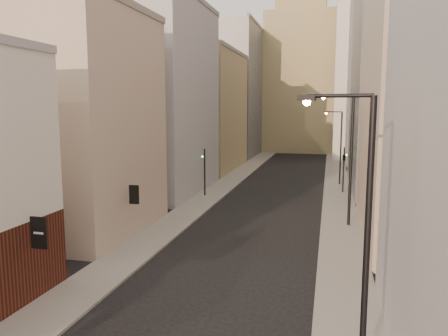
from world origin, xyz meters
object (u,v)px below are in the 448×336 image
at_px(streetlamp_mid, 348,152).
at_px(white_tower, 360,52).
at_px(streetlamp_far, 339,143).
at_px(clock_tower, 300,67).
at_px(streetlamp_near, 360,223).
at_px(traffic_light_right, 344,159).
at_px(traffic_light_left, 205,164).

bearing_deg(streetlamp_mid, white_tower, 95.98).
bearing_deg(streetlamp_far, streetlamp_mid, -69.66).
distance_m(clock_tower, streetlamp_far, 44.02).
bearing_deg(clock_tower, streetlamp_far, -79.67).
height_order(white_tower, streetlamp_near, white_tower).
bearing_deg(streetlamp_near, white_tower, 101.47).
relative_size(streetlamp_mid, traffic_light_right, 2.05).
relative_size(white_tower, traffic_light_right, 8.30).
xyz_separation_m(clock_tower, traffic_light_left, (-6.02, -51.78, -14.23)).
bearing_deg(streetlamp_mid, traffic_light_left, 158.71).
height_order(streetlamp_near, traffic_light_right, streetlamp_near).
bearing_deg(streetlamp_far, clock_tower, 119.81).
height_order(clock_tower, streetlamp_mid, clock_tower).
bearing_deg(streetlamp_far, white_tower, 102.35).
relative_size(white_tower, streetlamp_near, 4.27).
relative_size(clock_tower, streetlamp_near, 4.62).
bearing_deg(streetlamp_far, traffic_light_right, -65.56).
distance_m(streetlamp_near, streetlamp_mid, 20.10).
relative_size(clock_tower, traffic_light_right, 8.98).
relative_size(clock_tower, streetlamp_far, 5.12).
xyz_separation_m(streetlamp_far, traffic_light_left, (-13.58, -10.30, -1.61)).
distance_m(white_tower, traffic_light_right, 36.03).
height_order(streetlamp_mid, traffic_light_left, streetlamp_mid).
distance_m(streetlamp_far, traffic_light_right, 5.39).
bearing_deg(traffic_light_left, streetlamp_mid, 126.35).
height_order(clock_tower, traffic_light_left, clock_tower).
relative_size(streetlamp_near, streetlamp_far, 1.11).
relative_size(streetlamp_near, traffic_light_right, 1.94).
distance_m(white_tower, streetlamp_mid, 48.01).
bearing_deg(clock_tower, streetlamp_mid, -82.58).
distance_m(clock_tower, traffic_light_right, 49.38).
relative_size(clock_tower, streetlamp_mid, 4.38).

